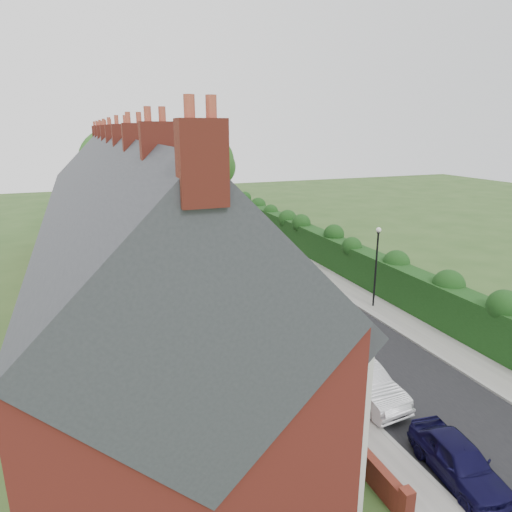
% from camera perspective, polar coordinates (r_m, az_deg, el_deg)
% --- Properties ---
extents(ground, '(140.00, 140.00, 0.00)m').
position_cam_1_polar(ground, '(25.05, 13.27, -10.57)').
color(ground, '#2D4C1E').
rests_on(ground, ground).
extents(road, '(6.00, 58.00, 0.02)m').
position_cam_1_polar(road, '(33.73, 2.06, -3.13)').
color(road, black).
rests_on(road, ground).
extents(pavement_hedge_side, '(2.20, 58.00, 0.12)m').
position_cam_1_polar(pavement_hedge_side, '(35.46, 8.17, -2.25)').
color(pavement_hedge_side, gray).
rests_on(pavement_hedge_side, ground).
extents(pavement_house_side, '(1.70, 58.00, 0.12)m').
position_cam_1_polar(pavement_house_side, '(32.47, -4.21, -3.84)').
color(pavement_house_side, gray).
rests_on(pavement_house_side, ground).
extents(kerb_hedge_side, '(0.18, 58.00, 0.13)m').
position_cam_1_polar(kerb_hedge_side, '(34.97, 6.67, -2.44)').
color(kerb_hedge_side, '#999993').
rests_on(kerb_hedge_side, ground).
extents(kerb_house_side, '(0.18, 58.00, 0.13)m').
position_cam_1_polar(kerb_house_side, '(32.69, -2.87, -3.66)').
color(kerb_house_side, '#999993').
rests_on(kerb_house_side, ground).
extents(hedge, '(2.10, 58.00, 2.85)m').
position_cam_1_polar(hedge, '(35.91, 10.78, 0.43)').
color(hedge, '#133410').
rests_on(hedge, ground).
extents(terrace_row, '(9.05, 40.50, 11.50)m').
position_cam_1_polar(terrace_row, '(29.10, -16.15, 2.31)').
color(terrace_row, maroon).
rests_on(terrace_row, ground).
extents(garden_wall_row, '(0.35, 40.35, 1.10)m').
position_cam_1_polar(garden_wall_row, '(31.17, -5.44, -3.94)').
color(garden_wall_row, maroon).
rests_on(garden_wall_row, ground).
extents(lamppost, '(0.32, 0.32, 5.16)m').
position_cam_1_polar(lamppost, '(28.80, 14.84, -0.14)').
color(lamppost, black).
rests_on(lamppost, ground).
extents(tree_far_left, '(7.14, 6.80, 9.29)m').
position_cam_1_polar(tree_far_left, '(59.54, -11.13, 10.46)').
color(tree_far_left, '#332316').
rests_on(tree_far_left, ground).
extents(tree_far_right, '(7.98, 7.60, 10.31)m').
position_cam_1_polar(tree_far_right, '(62.77, -5.96, 11.48)').
color(tree_far_right, '#332316').
rests_on(tree_far_right, ground).
extents(tree_far_back, '(8.40, 8.00, 10.82)m').
position_cam_1_polar(tree_far_back, '(61.70, -17.22, 11.08)').
color(tree_far_back, '#332316').
rests_on(tree_far_back, ground).
extents(car_navy, '(2.02, 4.05, 1.33)m').
position_cam_1_polar(car_navy, '(17.29, 23.99, -22.25)').
color(car_navy, black).
rests_on(car_navy, ground).
extents(car_silver_a, '(2.08, 4.86, 1.56)m').
position_cam_1_polar(car_silver_a, '(20.20, 12.83, -14.85)').
color(car_silver_a, silver).
rests_on(car_silver_a, ground).
extents(car_silver_b, '(3.37, 5.98, 1.58)m').
position_cam_1_polar(car_silver_b, '(27.47, 2.75, -5.92)').
color(car_silver_b, '#9B9EA1').
rests_on(car_silver_b, ground).
extents(car_white, '(2.16, 5.26, 1.52)m').
position_cam_1_polar(car_white, '(30.24, 1.72, -3.89)').
color(car_white, '#BBBBBB').
rests_on(car_white, ground).
extents(car_green, '(2.74, 4.99, 1.61)m').
position_cam_1_polar(car_green, '(36.09, -3.97, -0.56)').
color(car_green, black).
rests_on(car_green, ground).
extents(car_red, '(2.17, 4.09, 1.28)m').
position_cam_1_polar(car_red, '(40.66, -6.02, 1.02)').
color(car_red, maroon).
rests_on(car_red, ground).
extents(car_beige, '(2.64, 5.16, 1.39)m').
position_cam_1_polar(car_beige, '(44.60, -6.91, 2.39)').
color(car_beige, '#C9B391').
rests_on(car_beige, ground).
extents(car_grey, '(2.40, 5.03, 1.42)m').
position_cam_1_polar(car_grey, '(50.22, -7.55, 3.89)').
color(car_grey, '#4F5256').
rests_on(car_grey, ground).
extents(car_black, '(2.24, 4.12, 1.33)m').
position_cam_1_polar(car_black, '(58.19, -9.88, 5.38)').
color(car_black, black).
rests_on(car_black, ground).
extents(horse, '(1.02, 2.01, 1.65)m').
position_cam_1_polar(horse, '(36.36, -0.02, -0.37)').
color(horse, '#572E20').
rests_on(horse, ground).
extents(horse_cart, '(1.30, 2.88, 2.08)m').
position_cam_1_polar(horse_cart, '(38.16, -1.16, 0.98)').
color(horse_cart, black).
rests_on(horse_cart, ground).
extents(car_extra_far, '(2.18, 4.24, 1.38)m').
position_cam_1_polar(car_extra_far, '(59.58, -10.81, 5.60)').
color(car_extra_far, '#AEAFB6').
rests_on(car_extra_far, ground).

